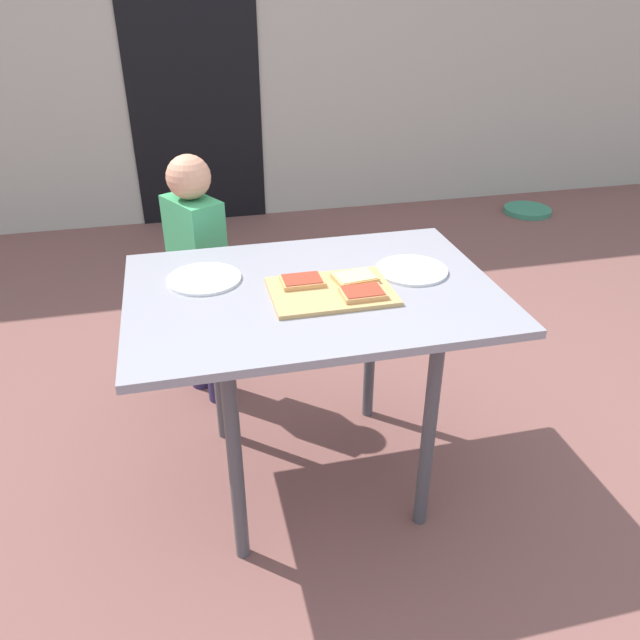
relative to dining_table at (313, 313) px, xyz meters
The scene contains 12 objects.
ground_plane 0.68m from the dining_table, ahead, with size 16.00×16.00×0.00m, color brown.
house_wall_back 3.03m from the dining_table, 90.00° to the left, with size 8.00×0.20×2.80m, color #BCB7A8.
house_door 2.86m from the dining_table, 93.71° to the left, with size 0.90×0.02×2.00m, color black.
dining_table is the anchor object (origin of this frame).
cutting_board 0.11m from the dining_table, 42.90° to the right, with size 0.37×0.26×0.01m, color tan.
pizza_slice_far_right 0.18m from the dining_table, ahead, with size 0.14×0.11×0.02m.
pizza_slice_near_right 0.20m from the dining_table, 38.83° to the right, with size 0.13×0.10×0.02m.
pizza_slice_far_left 0.11m from the dining_table, 150.74° to the left, with size 0.13×0.10×0.02m.
plate_white_right 0.36m from the dining_table, ahead, with size 0.24×0.24×0.01m, color white.
plate_white_left 0.36m from the dining_table, 156.81° to the left, with size 0.24×0.24×0.01m, color white.
child_left 0.70m from the dining_table, 118.17° to the left, with size 0.24×0.28×1.05m.
garden_hose_coil 3.35m from the dining_table, 47.03° to the left, with size 0.35×0.35×0.04m, color #3B8F6A.
Camera 1 is at (-0.38, -1.69, 1.63)m, focal length 34.89 mm.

